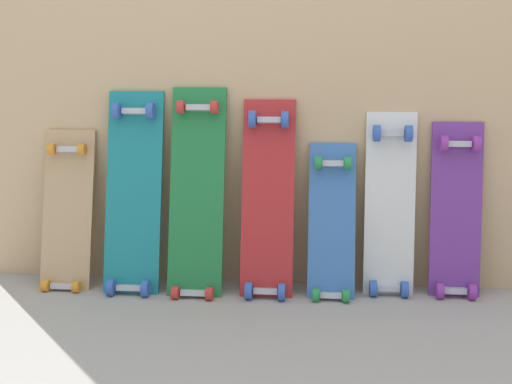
# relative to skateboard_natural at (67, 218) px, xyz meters

# --- Properties ---
(ground_plane) EXTENTS (12.00, 12.00, 0.00)m
(ground_plane) POSITION_rel_skateboard_natural_xyz_m (0.82, 0.06, -0.30)
(ground_plane) COLOR #9E9991
(plywood_wall_panel) EXTENTS (2.51, 0.04, 1.80)m
(plywood_wall_panel) POSITION_rel_skateboard_natural_xyz_m (0.82, 0.13, 0.60)
(plywood_wall_panel) COLOR tan
(plywood_wall_panel) RESTS_ON ground
(skateboard_natural) EXTENTS (0.22, 0.24, 0.74)m
(skateboard_natural) POSITION_rel_skateboard_natural_xyz_m (0.00, 0.00, 0.00)
(skateboard_natural) COLOR tan
(skateboard_natural) RESTS_ON ground
(skateboard_teal) EXTENTS (0.24, 0.27, 0.90)m
(skateboard_teal) POSITION_rel_skateboard_natural_xyz_m (0.30, -0.01, 0.09)
(skateboard_teal) COLOR #197A7F
(skateboard_teal) RESTS_ON ground
(skateboard_green) EXTENTS (0.23, 0.28, 0.92)m
(skateboard_green) POSITION_rel_skateboard_natural_xyz_m (0.57, -0.02, 0.09)
(skateboard_green) COLOR #1E7238
(skateboard_green) RESTS_ON ground
(skateboard_red) EXTENTS (0.22, 0.27, 0.86)m
(skateboard_red) POSITION_rel_skateboard_natural_xyz_m (0.87, -0.01, 0.07)
(skateboard_red) COLOR #B22626
(skateboard_red) RESTS_ON ground
(skateboard_blue) EXTENTS (0.19, 0.26, 0.70)m
(skateboard_blue) POSITION_rel_skateboard_natural_xyz_m (1.13, -0.01, -0.02)
(skateboard_blue) COLOR #386BAD
(skateboard_blue) RESTS_ON ground
(skateboard_white) EXTENTS (0.21, 0.18, 0.82)m
(skateboard_white) POSITION_rel_skateboard_natural_xyz_m (1.37, 0.04, 0.05)
(skateboard_white) COLOR silver
(skateboard_white) RESTS_ON ground
(skateboard_purple) EXTENTS (0.21, 0.18, 0.78)m
(skateboard_purple) POSITION_rel_skateboard_natural_xyz_m (1.64, 0.04, 0.03)
(skateboard_purple) COLOR #6B338C
(skateboard_purple) RESTS_ON ground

